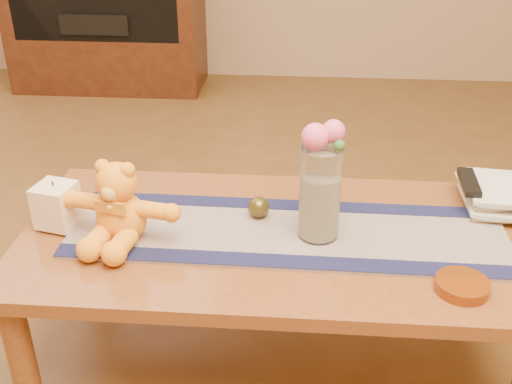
# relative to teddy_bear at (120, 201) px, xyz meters

# --- Properties ---
(floor) EXTENTS (5.50, 5.50, 0.00)m
(floor) POSITION_rel_teddy_bear_xyz_m (0.41, 0.05, -0.56)
(floor) COLOR #583819
(floor) RESTS_ON ground
(coffee_table_top) EXTENTS (1.40, 0.70, 0.04)m
(coffee_table_top) POSITION_rel_teddy_bear_xyz_m (0.41, 0.05, -0.13)
(coffee_table_top) COLOR brown
(coffee_table_top) RESTS_ON floor
(table_leg_fl) EXTENTS (0.07, 0.07, 0.41)m
(table_leg_fl) POSITION_rel_teddy_bear_xyz_m (-0.23, -0.24, -0.36)
(table_leg_fl) COLOR brown
(table_leg_fl) RESTS_ON floor
(table_leg_bl) EXTENTS (0.07, 0.07, 0.41)m
(table_leg_bl) POSITION_rel_teddy_bear_xyz_m (-0.23, 0.34, -0.36)
(table_leg_bl) COLOR brown
(table_leg_bl) RESTS_ON floor
(table_leg_br) EXTENTS (0.07, 0.07, 0.41)m
(table_leg_br) POSITION_rel_teddy_bear_xyz_m (1.05, 0.34, -0.36)
(table_leg_br) COLOR brown
(table_leg_br) RESTS_ON floor
(persian_runner) EXTENTS (1.20, 0.36, 0.01)m
(persian_runner) POSITION_rel_teddy_bear_xyz_m (0.44, 0.06, -0.11)
(persian_runner) COLOR #1C214F
(persian_runner) RESTS_ON coffee_table_top
(runner_border_near) EXTENTS (1.20, 0.07, 0.00)m
(runner_border_near) POSITION_rel_teddy_bear_xyz_m (0.44, -0.09, -0.11)
(runner_border_near) COLOR #14163D
(runner_border_near) RESTS_ON persian_runner
(runner_border_far) EXTENTS (1.20, 0.07, 0.00)m
(runner_border_far) POSITION_rel_teddy_bear_xyz_m (0.45, 0.20, -0.11)
(runner_border_far) COLOR #14163D
(runner_border_far) RESTS_ON persian_runner
(teddy_bear) EXTENTS (0.36, 0.31, 0.21)m
(teddy_bear) POSITION_rel_teddy_bear_xyz_m (0.00, 0.00, 0.00)
(teddy_bear) COLOR orange
(teddy_bear) RESTS_ON persian_runner
(pillar_candle) EXTENTS (0.12, 0.12, 0.12)m
(pillar_candle) POSITION_rel_teddy_bear_xyz_m (-0.20, 0.05, -0.05)
(pillar_candle) COLOR #FFE4BB
(pillar_candle) RESTS_ON persian_runner
(candle_wick) EXTENTS (0.00, 0.00, 0.01)m
(candle_wick) POSITION_rel_teddy_bear_xyz_m (-0.20, 0.05, 0.02)
(candle_wick) COLOR black
(candle_wick) RESTS_ON pillar_candle
(glass_vase) EXTENTS (0.11, 0.11, 0.26)m
(glass_vase) POSITION_rel_teddy_bear_xyz_m (0.53, 0.04, 0.02)
(glass_vase) COLOR silver
(glass_vase) RESTS_ON persian_runner
(potpourri_fill) EXTENTS (0.09, 0.09, 0.18)m
(potpourri_fill) POSITION_rel_teddy_bear_xyz_m (0.53, 0.04, -0.02)
(potpourri_fill) COLOR beige
(potpourri_fill) RESTS_ON glass_vase
(rose_left) EXTENTS (0.07, 0.07, 0.07)m
(rose_left) POSITION_rel_teddy_bear_xyz_m (0.51, 0.03, 0.19)
(rose_left) COLOR #F1558F
(rose_left) RESTS_ON glass_vase
(rose_right) EXTENTS (0.06, 0.06, 0.06)m
(rose_right) POSITION_rel_teddy_bear_xyz_m (0.55, 0.05, 0.20)
(rose_right) COLOR #F1558F
(rose_right) RESTS_ON glass_vase
(blue_flower_back) EXTENTS (0.04, 0.04, 0.04)m
(blue_flower_back) POSITION_rel_teddy_bear_xyz_m (0.54, 0.08, 0.18)
(blue_flower_back) COLOR #4B55A3
(blue_flower_back) RESTS_ON glass_vase
(blue_flower_side) EXTENTS (0.04, 0.04, 0.04)m
(blue_flower_side) POSITION_rel_teddy_bear_xyz_m (0.50, 0.06, 0.17)
(blue_flower_side) COLOR #4B55A3
(blue_flower_side) RESTS_ON glass_vase
(leaf_sprig) EXTENTS (0.03, 0.03, 0.03)m
(leaf_sprig) POSITION_rel_teddy_bear_xyz_m (0.57, 0.02, 0.17)
(leaf_sprig) COLOR #33662D
(leaf_sprig) RESTS_ON glass_vase
(bronze_ball) EXTENTS (0.07, 0.07, 0.06)m
(bronze_ball) POSITION_rel_teddy_bear_xyz_m (0.36, 0.13, -0.08)
(bronze_ball) COLOR #473F17
(bronze_ball) RESTS_ON persian_runner
(book_bottom) EXTENTS (0.17, 0.22, 0.02)m
(book_bottom) POSITION_rel_teddy_bear_xyz_m (0.97, 0.25, -0.10)
(book_bottom) COLOR beige
(book_bottom) RESTS_ON coffee_table_top
(book_lower) EXTENTS (0.19, 0.24, 0.02)m
(book_lower) POSITION_rel_teddy_bear_xyz_m (0.97, 0.25, -0.09)
(book_lower) COLOR beige
(book_lower) RESTS_ON book_bottom
(book_upper) EXTENTS (0.18, 0.23, 0.02)m
(book_upper) POSITION_rel_teddy_bear_xyz_m (0.96, 0.25, -0.07)
(book_upper) COLOR beige
(book_upper) RESTS_ON book_lower
(book_top) EXTENTS (0.19, 0.24, 0.02)m
(book_top) POSITION_rel_teddy_bear_xyz_m (0.97, 0.25, -0.05)
(book_top) COLOR beige
(book_top) RESTS_ON book_upper
(tv_remote) EXTENTS (0.05, 0.16, 0.02)m
(tv_remote) POSITION_rel_teddy_bear_xyz_m (0.96, 0.24, -0.03)
(tv_remote) COLOR black
(tv_remote) RESTS_ON book_top
(amber_dish) EXTENTS (0.16, 0.16, 0.03)m
(amber_dish) POSITION_rel_teddy_bear_xyz_m (0.87, -0.17, -0.10)
(amber_dish) COLOR #BF5914
(amber_dish) RESTS_ON coffee_table_top
(media_cabinet) EXTENTS (1.20, 0.50, 1.10)m
(media_cabinet) POSITION_rel_teddy_bear_xyz_m (-0.79, 2.53, -0.01)
(media_cabinet) COLOR black
(media_cabinet) RESTS_ON floor
(stereo_lower) EXTENTS (0.42, 0.28, 0.12)m
(stereo_lower) POSITION_rel_teddy_bear_xyz_m (-0.79, 2.40, -0.10)
(stereo_lower) COLOR black
(stereo_lower) RESTS_ON media_cabinet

